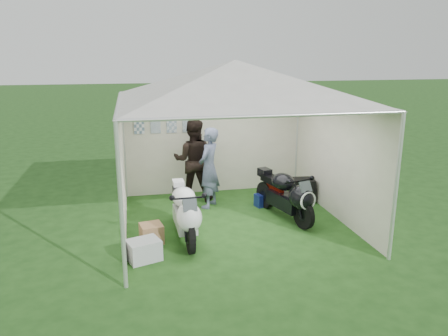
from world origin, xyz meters
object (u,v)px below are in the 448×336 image
Objects in this scene: paddock_stand at (264,200)px; canopy_tent at (235,84)px; motorcycle_white at (185,211)px; person_blue_jacket at (209,168)px; crate_2 at (142,252)px; motorcycle_black at (287,194)px; crate_1 at (152,233)px; equipment_box at (302,190)px; crate_0 at (144,250)px; person_dark_jacket at (193,160)px.

canopy_tent is at bearing -138.04° from paddock_stand.
canopy_tent is at bearing 30.21° from motorcycle_white.
person_blue_jacket is 2.69m from crate_2.
motorcycle_black is 2.68m from crate_1.
crate_2 is at bearing -141.87° from motorcycle_white.
equipment_box is 4.02m from crate_2.
crate_0 is at bearing -148.69° from equipment_box.
person_blue_jacket reaches higher than motorcycle_black.
crate_0 is at bearing -144.16° from canopy_tent.
motorcycle_black is at bearing 150.19° from person_dark_jacket.
canopy_tent reaches higher than motorcycle_white.
canopy_tent is 2.31m from motorcycle_black.
crate_2 is (-0.17, -0.61, -0.04)m from crate_1.
person_blue_jacket is 4.97× the size of crate_2.
crate_1 is (-1.58, -0.62, -2.41)m from canopy_tent.
canopy_tent is at bearing -153.78° from equipment_box.
person_blue_jacket is 2.09m from equipment_box.
equipment_box reaches higher than crate_1.
equipment_box is 1.04× the size of crate_0.
person_dark_jacket is (0.44, 2.08, 0.38)m from motorcycle_white.
person_blue_jacket is at bearing 108.11° from canopy_tent.
canopy_tent is at bearing 21.36° from crate_1.
person_blue_jacket is (-0.31, 0.93, -1.74)m from canopy_tent.
crate_2 is (-0.02, 0.02, -0.04)m from crate_0.
canopy_tent is at bearing 35.05° from crate_2.
equipment_box is at bearing 121.13° from person_blue_jacket.
person_blue_jacket reaches higher than crate_1.
motorcycle_black is at bearing 86.81° from person_blue_jacket.
crate_0 is (-2.75, -1.17, -0.34)m from motorcycle_black.
motorcycle_white is 1.03× the size of motorcycle_black.
paddock_stand is (1.81, 1.34, -0.38)m from motorcycle_white.
canopy_tent is 3.06× the size of motorcycle_white.
person_dark_jacket is 2.42m from equipment_box.
motorcycle_black is 5.35× the size of crate_2.
person_blue_jacket is at bearing 64.60° from motorcycle_white.
paddock_stand is at bearing -173.26° from equipment_box.
person_blue_jacket reaches higher than equipment_box.
equipment_box is at bearing 31.31° from crate_0.
canopy_tent is 2.31m from person_dark_jacket.
motorcycle_black is 2.24m from person_dark_jacket.
person_dark_jacket is at bearing 121.07° from motorcycle_black.
crate_2 is at bearing -149.10° from equipment_box.
canopy_tent is 11.68× the size of crate_0.
paddock_stand is 0.90m from equipment_box.
canopy_tent reaches higher than paddock_stand.
person_blue_jacket is at bearing 56.24° from crate_2.
paddock_stand is at bearing 113.71° from person_blue_jacket.
motorcycle_black reaches higher than crate_0.
equipment_box is 3.58m from crate_1.
paddock_stand is at bearing 35.29° from motorcycle_white.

